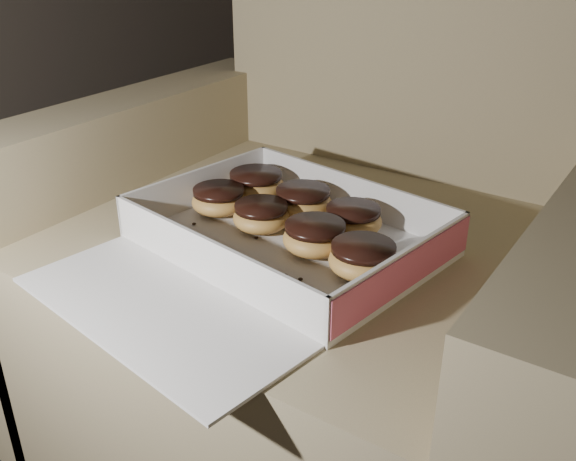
{
  "coord_description": "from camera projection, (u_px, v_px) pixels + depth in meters",
  "views": [
    {
      "loc": [
        0.18,
        -0.76,
        0.93
      ],
      "look_at": [
        -0.32,
        -0.02,
        0.49
      ],
      "focal_mm": 40.0,
      "sensor_mm": 36.0,
      "label": 1
    }
  ],
  "objects": [
    {
      "name": "donut_b",
      "position": [
        363.0,
        259.0,
        0.9
      ],
      "size": [
        0.1,
        0.1,
        0.05
      ],
      "color": "#DF9D4D",
      "rests_on": "bakery_box"
    },
    {
      "name": "crumb_a",
      "position": [
        300.0,
        279.0,
        0.9
      ],
      "size": [
        0.01,
        0.01,
        0.0
      ],
      "primitive_type": "ellipsoid",
      "color": "black",
      "rests_on": "bakery_box"
    },
    {
      "name": "donut_f",
      "position": [
        353.0,
        220.0,
        1.02
      ],
      "size": [
        0.09,
        0.09,
        0.05
      ],
      "color": "#DF9D4D",
      "rests_on": "bakery_box"
    },
    {
      "name": "crumb_b",
      "position": [
        194.0,
        224.0,
        1.06
      ],
      "size": [
        0.01,
        0.01,
        0.0
      ],
      "primitive_type": "ellipsoid",
      "color": "black",
      "rests_on": "bakery_box"
    },
    {
      "name": "crumb_c",
      "position": [
        285.0,
        276.0,
        0.91
      ],
      "size": [
        0.01,
        0.01,
        0.0
      ],
      "primitive_type": "ellipsoid",
      "color": "black",
      "rests_on": "bakery_box"
    },
    {
      "name": "donut_c",
      "position": [
        261.0,
        216.0,
        1.03
      ],
      "size": [
        0.09,
        0.09,
        0.05
      ],
      "color": "#DF9D4D",
      "rests_on": "bakery_box"
    },
    {
      "name": "donut_g",
      "position": [
        219.0,
        200.0,
        1.09
      ],
      "size": [
        0.09,
        0.09,
        0.05
      ],
      "color": "#DF9D4D",
      "rests_on": "bakery_box"
    },
    {
      "name": "donut_d",
      "position": [
        303.0,
        201.0,
        1.08
      ],
      "size": [
        0.1,
        0.1,
        0.05
      ],
      "color": "#DF9D4D",
      "rests_on": "bakery_box"
    },
    {
      "name": "crumb_d",
      "position": [
        220.0,
        254.0,
        0.96
      ],
      "size": [
        0.01,
        0.01,
        0.0
      ],
      "primitive_type": "ellipsoid",
      "color": "black",
      "rests_on": "bakery_box"
    },
    {
      "name": "crumb_e",
      "position": [
        256.0,
        238.0,
        1.01
      ],
      "size": [
        0.01,
        0.01,
        0.0
      ],
      "primitive_type": "ellipsoid",
      "color": "black",
      "rests_on": "bakery_box"
    },
    {
      "name": "armchair",
      "position": [
        332.0,
        280.0,
        1.18
      ],
      "size": [
        0.99,
        0.84,
        1.04
      ],
      "color": "#847054",
      "rests_on": "floor"
    },
    {
      "name": "donut_a",
      "position": [
        315.0,
        237.0,
        0.96
      ],
      "size": [
        0.1,
        0.1,
        0.05
      ],
      "color": "#DF9D4D",
      "rests_on": "bakery_box"
    },
    {
      "name": "donut_e",
      "position": [
        256.0,
        184.0,
        1.14
      ],
      "size": [
        0.1,
        0.1,
        0.05
      ],
      "color": "#DF9D4D",
      "rests_on": "bakery_box"
    },
    {
      "name": "bakery_box",
      "position": [
        269.0,
        249.0,
        0.97
      ],
      "size": [
        0.51,
        0.57,
        0.07
      ],
      "rotation": [
        0.0,
        0.0,
        -0.16
      ],
      "color": "silver",
      "rests_on": "armchair"
    }
  ]
}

